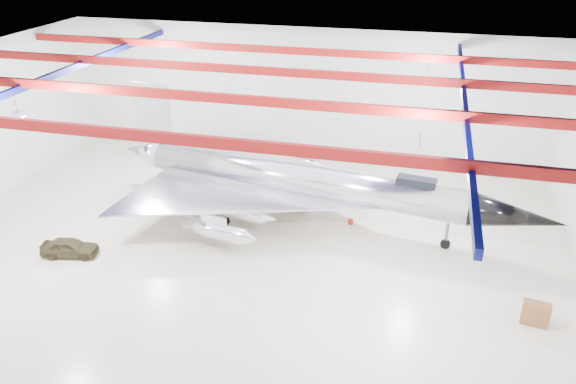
# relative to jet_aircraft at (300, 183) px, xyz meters

# --- Properties ---
(floor) EXTENTS (40.00, 40.00, 0.00)m
(floor) POSITION_rel_jet_aircraft_xyz_m (-2.45, -3.99, -2.73)
(floor) COLOR beige
(floor) RESTS_ON ground
(wall_back) EXTENTS (40.00, 0.00, 40.00)m
(wall_back) POSITION_rel_jet_aircraft_xyz_m (-2.45, 11.01, 2.77)
(wall_back) COLOR silver
(wall_back) RESTS_ON floor
(ceiling) EXTENTS (40.00, 40.00, 0.00)m
(ceiling) POSITION_rel_jet_aircraft_xyz_m (-2.45, -3.99, 8.27)
(ceiling) COLOR #0A0F38
(ceiling) RESTS_ON wall_back
(ceiling_structure) EXTENTS (39.50, 29.50, 1.08)m
(ceiling_structure) POSITION_rel_jet_aircraft_xyz_m (-2.45, -3.99, 7.59)
(ceiling_structure) COLOR maroon
(ceiling_structure) RESTS_ON ceiling
(jet_aircraft) EXTENTS (30.44, 19.80, 8.32)m
(jet_aircraft) POSITION_rel_jet_aircraft_xyz_m (0.00, 0.00, 0.00)
(jet_aircraft) COLOR silver
(jet_aircraft) RESTS_ON floor
(jeep) EXTENTS (3.63, 2.05, 1.17)m
(jeep) POSITION_rel_jet_aircraft_xyz_m (-12.54, -8.04, -2.15)
(jeep) COLOR #36301B
(jeep) RESTS_ON floor
(desk) EXTENTS (1.44, 0.88, 1.23)m
(desk) POSITION_rel_jet_aircraft_xyz_m (14.17, -7.86, -2.11)
(desk) COLOR brown
(desk) RESTS_ON floor
(crate_ply) EXTENTS (0.64, 0.57, 0.37)m
(crate_ply) POSITION_rel_jet_aircraft_xyz_m (-7.87, 0.92, -2.54)
(crate_ply) COLOR olive
(crate_ply) RESTS_ON floor
(toolbox_red) EXTENTS (0.47, 0.43, 0.27)m
(toolbox_red) POSITION_rel_jet_aircraft_xyz_m (-5.94, 4.39, -2.59)
(toolbox_red) COLOR #9B1C0F
(toolbox_red) RESTS_ON floor
(parts_bin) EXTENTS (0.75, 0.67, 0.44)m
(parts_bin) POSITION_rel_jet_aircraft_xyz_m (-0.16, 1.07, -2.51)
(parts_bin) COLOR olive
(parts_bin) RESTS_ON floor
(crate_small) EXTENTS (0.49, 0.44, 0.29)m
(crate_small) POSITION_rel_jet_aircraft_xyz_m (-11.78, 1.47, -2.58)
(crate_small) COLOR #59595B
(crate_small) RESTS_ON floor
(tool_chest) EXTENTS (0.38, 0.38, 0.32)m
(tool_chest) POSITION_rel_jet_aircraft_xyz_m (3.53, 0.18, -2.57)
(tool_chest) COLOR #9B1C0F
(tool_chest) RESTS_ON floor
(oil_barrel) EXTENTS (0.58, 0.52, 0.34)m
(oil_barrel) POSITION_rel_jet_aircraft_xyz_m (-1.30, 1.67, -2.56)
(oil_barrel) COLOR olive
(oil_barrel) RESTS_ON floor
(spares_box) EXTENTS (0.41, 0.41, 0.36)m
(spares_box) POSITION_rel_jet_aircraft_xyz_m (-2.87, 6.32, -2.55)
(spares_box) COLOR #59595B
(spares_box) RESTS_ON floor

